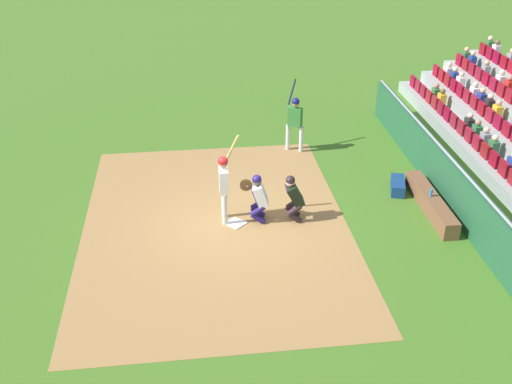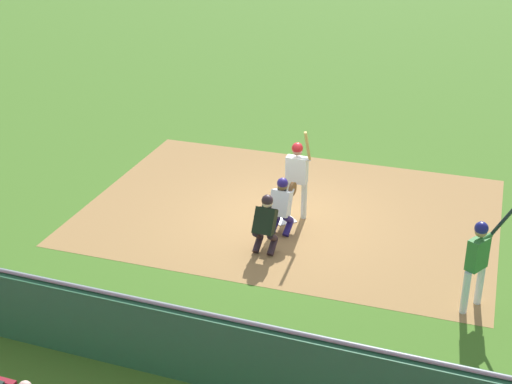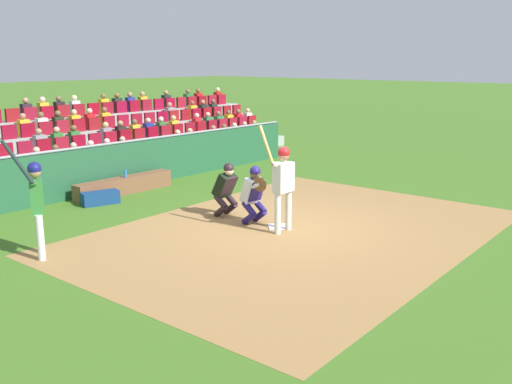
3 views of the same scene
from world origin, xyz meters
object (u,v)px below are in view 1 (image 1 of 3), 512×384
(home_plate_umpire, at_px, (293,196))
(dugout_bench, at_px, (431,203))
(equipment_duffel_bag, at_px, (398,186))
(catcher_crouching, at_px, (258,195))
(on_deck_batter, at_px, (295,118))
(batter_at_plate, at_px, (224,181))
(home_plate_marker, at_px, (235,223))
(water_bottle_on_bench, at_px, (431,193))

(home_plate_umpire, distance_m, dugout_bench, 3.69)
(equipment_duffel_bag, bearing_deg, catcher_crouching, 121.63)
(equipment_duffel_bag, height_order, on_deck_batter, on_deck_batter)
(batter_at_plate, relative_size, dugout_bench, 0.76)
(batter_at_plate, bearing_deg, home_plate_umpire, -94.44)
(on_deck_batter, bearing_deg, home_plate_umpire, 170.79)
(on_deck_batter, bearing_deg, home_plate_marker, 153.24)
(batter_at_plate, bearing_deg, equipment_duffel_bag, -77.28)
(equipment_duffel_bag, bearing_deg, on_deck_batter, 55.02)
(home_plate_umpire, bearing_deg, batter_at_plate, 85.56)
(dugout_bench, relative_size, water_bottle_on_bench, 14.49)
(home_plate_umpire, bearing_deg, catcher_crouching, 85.93)
(equipment_duffel_bag, distance_m, on_deck_batter, 3.96)
(batter_at_plate, distance_m, equipment_duffel_bag, 5.07)
(home_plate_marker, distance_m, home_plate_umpire, 1.62)
(catcher_crouching, bearing_deg, home_plate_umpire, -94.07)
(catcher_crouching, xyz_separation_m, equipment_duffel_bag, (1.17, -4.02, -0.56))
(batter_at_plate, xyz_separation_m, equipment_duffel_bag, (1.10, -4.86, -0.96))
(home_plate_umpire, bearing_deg, on_deck_batter, -9.21)
(dugout_bench, height_order, on_deck_batter, on_deck_batter)
(catcher_crouching, distance_m, equipment_duffel_bag, 4.22)
(home_plate_umpire, height_order, dugout_bench, home_plate_umpire)
(home_plate_marker, relative_size, on_deck_batter, 0.20)
(water_bottle_on_bench, bearing_deg, catcher_crouching, 90.21)
(home_plate_marker, bearing_deg, batter_at_plate, 51.28)
(home_plate_umpire, relative_size, water_bottle_on_bench, 6.26)
(dugout_bench, height_order, water_bottle_on_bench, water_bottle_on_bench)
(home_plate_marker, xyz_separation_m, catcher_crouching, (0.13, -0.58, 0.71))
(home_plate_umpire, xyz_separation_m, equipment_duffel_bag, (1.23, -3.13, -0.53))
(batter_at_plate, distance_m, catcher_crouching, 0.93)
(home_plate_marker, relative_size, dugout_bench, 0.15)
(dugout_bench, bearing_deg, batter_at_plate, 89.66)
(catcher_crouching, bearing_deg, dugout_bench, -89.52)
(batter_at_plate, xyz_separation_m, on_deck_batter, (4.06, -2.41, -0.03))
(home_plate_marker, relative_size, water_bottle_on_bench, 2.17)
(catcher_crouching, bearing_deg, on_deck_batter, -20.79)
(water_bottle_on_bench, bearing_deg, equipment_duffel_bag, 22.74)
(water_bottle_on_bench, bearing_deg, home_plate_marker, 91.69)
(batter_at_plate, xyz_separation_m, catcher_crouching, (-0.07, -0.84, -0.40))
(home_plate_umpire, bearing_deg, home_plate_marker, 92.73)
(home_plate_marker, bearing_deg, dugout_bench, -88.08)
(batter_at_plate, bearing_deg, water_bottle_on_bench, -90.58)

